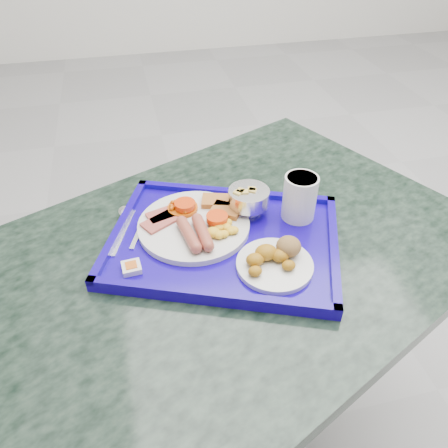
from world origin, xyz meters
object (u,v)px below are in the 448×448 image
(fruit_bowl, at_px, (249,198))
(tray, at_px, (224,241))
(juice_cup, at_px, (300,196))
(main_plate, at_px, (197,223))
(table, at_px, (219,310))
(bread_plate, at_px, (276,259))

(fruit_bowl, bearing_deg, tray, -134.43)
(fruit_bowl, xyz_separation_m, juice_cup, (0.10, -0.04, 0.01))
(fruit_bowl, bearing_deg, main_plate, -168.08)
(table, relative_size, bread_plate, 8.90)
(bread_plate, distance_m, juice_cup, 0.17)
(table, relative_size, fruit_bowl, 14.70)
(bread_plate, relative_size, fruit_bowl, 1.65)
(juice_cup, bearing_deg, tray, -168.17)
(bread_plate, bearing_deg, main_plate, 130.77)
(table, distance_m, tray, 0.19)
(table, bearing_deg, tray, 55.20)
(bread_plate, xyz_separation_m, juice_cup, (0.10, 0.14, 0.04))
(tray, bearing_deg, juice_cup, 11.83)
(tray, distance_m, bread_plate, 0.13)
(juice_cup, bearing_deg, fruit_bowl, 159.88)
(table, xyz_separation_m, juice_cup, (0.20, 0.06, 0.25))
(main_plate, distance_m, fruit_bowl, 0.13)
(main_plate, bearing_deg, juice_cup, -3.09)
(main_plate, distance_m, juice_cup, 0.23)
(tray, height_order, fruit_bowl, fruit_bowl)
(bread_plate, bearing_deg, table, 142.84)
(main_plate, bearing_deg, bread_plate, -49.23)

